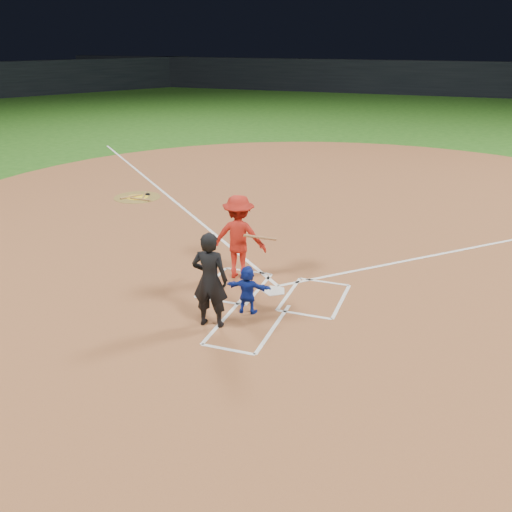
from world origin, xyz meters
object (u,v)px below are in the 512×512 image
(home_plate, at_px, (274,291))
(batter_at_plate, at_px, (239,237))
(catcher, at_px, (247,290))
(umpire, at_px, (210,280))
(on_deck_circle, at_px, (137,197))

(home_plate, height_order, batter_at_plate, batter_at_plate)
(home_plate, bearing_deg, catcher, 80.72)
(catcher, height_order, umpire, umpire)
(umpire, distance_m, batter_at_plate, 2.57)
(home_plate, height_order, catcher, catcher)
(on_deck_circle, relative_size, batter_at_plate, 0.83)
(catcher, height_order, batter_at_plate, batter_at_plate)
(catcher, relative_size, batter_at_plate, 0.52)
(home_plate, relative_size, batter_at_plate, 0.29)
(umpire, bearing_deg, home_plate, -115.76)
(home_plate, xyz_separation_m, batter_at_plate, (-1.09, 0.55, 1.02))
(umpire, bearing_deg, on_deck_circle, -57.05)
(umpire, relative_size, batter_at_plate, 0.98)
(batter_at_plate, bearing_deg, umpire, -81.46)
(on_deck_circle, xyz_separation_m, batter_at_plate, (6.18, -5.48, 1.02))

